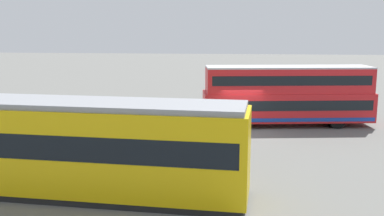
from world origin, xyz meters
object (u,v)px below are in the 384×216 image
Objects in this scene: pedestrian_near_railing at (165,134)px; info_sign at (101,123)px; double_decker_bus at (287,95)px; tram_yellow at (71,146)px; pedestrian_crossing at (207,143)px.

pedestrian_near_railing is 0.72× the size of info_sign.
pedestrian_near_railing is (6.81, 7.18, -0.99)m from double_decker_bus.
tram_yellow is (9.39, 13.05, -0.10)m from double_decker_bus.
double_decker_bus is at bearing -117.24° from pedestrian_crossing.
pedestrian_crossing reaches higher than pedestrian_near_railing.
tram_yellow is 5.66× the size of info_sign.
pedestrian_crossing is 0.74× the size of info_sign.
pedestrian_crossing is at bearing -138.90° from tram_yellow.
pedestrian_crossing is 5.46m from info_sign.
info_sign is (5.33, -1.01, 0.62)m from pedestrian_crossing.
tram_yellow reaches higher than info_sign.
info_sign is at bearing -84.66° from tram_yellow.
pedestrian_near_railing is at bearing -36.03° from pedestrian_crossing.
pedestrian_crossing is (-4.84, -4.22, -0.85)m from tram_yellow.
info_sign is at bearing 38.38° from double_decker_bus.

